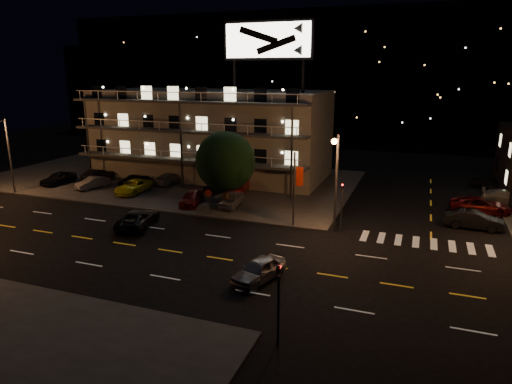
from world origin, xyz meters
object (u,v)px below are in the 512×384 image
(lot_car_7, at_px, (171,178))
(side_car_0, at_px, (474,220))
(tree, at_px, (225,163))
(lot_car_2, at_px, (134,187))
(lot_car_4, at_px, (232,200))
(road_car_east, at_px, (259,270))
(road_car_west, at_px, (138,219))

(lot_car_7, relative_size, side_car_0, 0.96)
(tree, distance_m, lot_car_2, 12.22)
(tree, height_order, lot_car_4, tree)
(side_car_0, bearing_deg, lot_car_2, 93.25)
(lot_car_7, xyz_separation_m, side_car_0, (31.57, -4.34, -0.03))
(lot_car_2, xyz_separation_m, lot_car_7, (1.69, 4.84, -0.03))
(tree, relative_size, side_car_0, 1.58)
(lot_car_2, xyz_separation_m, lot_car_4, (11.88, -1.05, 0.01))
(lot_car_7, distance_m, side_car_0, 31.86)
(lot_car_4, height_order, road_car_east, lot_car_4)
(tree, distance_m, lot_car_4, 3.74)
(side_car_0, xyz_separation_m, road_car_east, (-13.55, -15.47, -0.04))
(road_car_east, bearing_deg, lot_car_4, 136.64)
(side_car_0, height_order, road_car_east, side_car_0)
(lot_car_2, xyz_separation_m, road_car_west, (6.65, -8.92, -0.09))
(lot_car_4, bearing_deg, road_car_west, -127.32)
(tree, distance_m, road_car_west, 9.49)
(tree, relative_size, road_car_west, 1.39)
(lot_car_4, xyz_separation_m, road_car_east, (7.83, -13.93, -0.11))
(lot_car_2, height_order, road_car_west, lot_car_2)
(tree, height_order, road_car_east, tree)
(lot_car_2, relative_size, lot_car_7, 1.09)
(lot_car_4, relative_size, road_car_east, 0.95)
(lot_car_4, bearing_deg, side_car_0, 0.44)
(tree, xyz_separation_m, lot_car_4, (0.35, 0.65, -3.66))
(tree, relative_size, lot_car_7, 1.64)
(tree, bearing_deg, lot_car_7, 146.42)
(lot_car_4, distance_m, lot_car_7, 11.77)
(lot_car_2, height_order, lot_car_7, lot_car_2)
(lot_car_7, bearing_deg, road_car_west, 117.99)
(lot_car_7, height_order, road_car_west, road_car_west)
(tree, xyz_separation_m, road_car_west, (-4.88, -7.22, -3.76))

